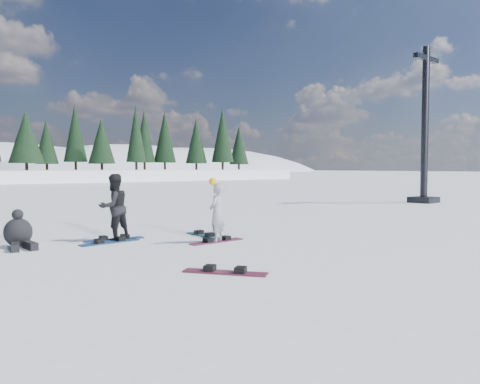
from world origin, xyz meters
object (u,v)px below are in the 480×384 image
object	(u,v)px
snowboard_loose_b	(225,273)
snowboarder_woman	(217,212)
snowboarder_man	(114,207)
snowboard_loose_a	(204,236)
snowboard_loose_c	(110,242)
seated_rider	(19,233)
lift_tower	(425,140)

from	to	relation	value
snowboard_loose_b	snowboarder_woman	bearing A→B (deg)	109.97
snowboarder_man	snowboard_loose_a	xyz separation A→B (m)	(2.21, -0.77, -0.83)
snowboard_loose_a	snowboard_loose_c	bearing A→B (deg)	82.16
snowboarder_woman	snowboard_loose_c	xyz separation A→B (m)	(-2.18, 1.44, -0.73)
snowboard_loose_a	seated_rider	bearing A→B (deg)	77.99
snowboarder_woman	snowboard_loose_a	size ratio (longest dim) A/B	1.07
snowboarder_woman	lift_tower	bearing A→B (deg)	160.70
snowboard_loose_b	snowboard_loose_a	xyz separation A→B (m)	(2.07, 3.97, 0.00)
seated_rider	snowboard_loose_c	xyz separation A→B (m)	(1.92, -0.64, -0.33)
seated_rider	snowboard_loose_c	distance (m)	2.05
snowboarder_woman	snowboarder_man	world-z (taller)	snowboarder_man
seated_rider	snowboard_loose_c	world-z (taller)	seated_rider
snowboarder_woman	snowboard_loose_a	distance (m)	1.31
lift_tower	snowboard_loose_a	size ratio (longest dim) A/B	5.40
lift_tower	snowboard_loose_a	distance (m)	16.37
snowboard_loose_c	snowboard_loose_b	bearing A→B (deg)	-91.76
snowboarder_man	snowboard_loose_a	distance (m)	2.48
lift_tower	snowboarder_man	xyz separation A→B (m)	(-17.89, -2.57, -2.45)
seated_rider	snowboard_loose_b	bearing A→B (deg)	-62.76
seated_rider	snowboard_loose_c	bearing A→B (deg)	-16.10
snowboarder_woman	snowboarder_man	distance (m)	2.65
snowboarder_man	seated_rider	bearing A→B (deg)	-20.32
snowboarder_man	snowboard_loose_c	xyz separation A→B (m)	(-0.26, -0.38, -0.83)
lift_tower	snowboard_loose_b	xyz separation A→B (m)	(-17.75, -7.31, -3.28)
lift_tower	snowboard_loose_c	bearing A→B (deg)	-175.31
snowboarder_woman	seated_rider	size ratio (longest dim) A/B	1.52
snowboarder_man	snowboard_loose_c	world-z (taller)	snowboarder_man
seated_rider	snowboard_loose_b	world-z (taller)	seated_rider
seated_rider	snowboarder_woman	bearing A→B (deg)	-24.52
lift_tower	seated_rider	bearing A→B (deg)	-177.98
snowboard_loose_c	snowboard_loose_b	world-z (taller)	same
snowboard_loose_b	seated_rider	bearing A→B (deg)	166.16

